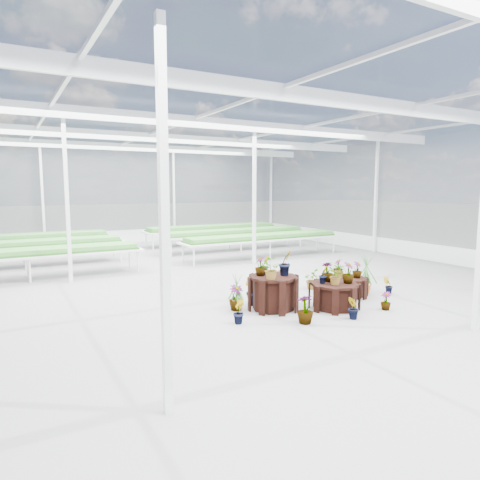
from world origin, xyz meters
TOP-DOWN VIEW (x-y plane):
  - ground_plane at (0.00, 0.00)m, footprint 24.00×24.00m
  - greenhouse_shell at (0.00, 0.00)m, footprint 18.00×24.00m
  - steel_frame at (0.00, 0.00)m, footprint 18.00×24.00m
  - nursery_benches at (0.00, 7.20)m, footprint 16.00×7.00m
  - plinth_tall at (0.48, -1.01)m, footprint 1.32×1.32m
  - plinth_mid at (1.68, -1.61)m, footprint 1.19×1.19m
  - plinth_low at (2.68, -0.91)m, footprint 1.28×1.28m
  - nursery_plants at (1.44, -0.94)m, footprint 4.71×2.97m

SIDE VIEW (x-z plane):
  - ground_plane at x=0.00m, z-range 0.00..0.00m
  - plinth_low at x=2.68m, z-range 0.00..0.46m
  - plinth_mid at x=1.68m, z-range 0.00..0.57m
  - plinth_tall at x=0.48m, z-range 0.00..0.74m
  - nursery_benches at x=0.00m, z-range 0.00..0.84m
  - nursery_plants at x=1.44m, z-range -0.12..1.19m
  - greenhouse_shell at x=0.00m, z-range 0.00..4.50m
  - steel_frame at x=0.00m, z-range 0.00..4.50m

